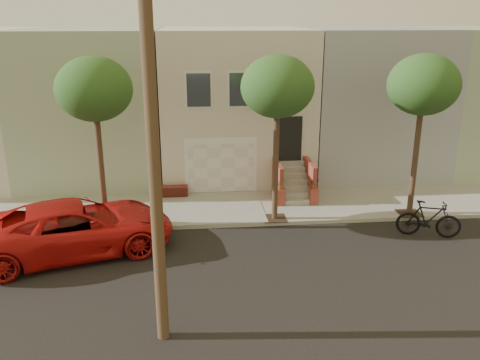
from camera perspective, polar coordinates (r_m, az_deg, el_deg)
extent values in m
plane|color=black|center=(16.36, 2.62, -10.18)|extent=(90.00, 90.00, 0.00)
cube|color=#99978B|center=(21.16, 0.60, -3.14)|extent=(40.00, 3.70, 0.15)
cube|color=beige|center=(25.86, -0.76, 9.02)|extent=(7.00, 8.00, 7.00)
cube|color=gray|center=(26.20, -15.92, 8.45)|extent=(6.50, 8.00, 7.00)
cube|color=#92949A|center=(27.28, 13.81, 8.98)|extent=(6.50, 8.00, 7.00)
cube|color=silver|center=(22.42, -2.18, 1.67)|extent=(3.20, 0.12, 2.50)
cube|color=silver|center=(22.40, -2.17, 1.38)|extent=(2.90, 0.06, 2.20)
cube|color=#99978B|center=(21.06, -1.83, -3.01)|extent=(3.20, 3.70, 0.02)
cube|color=maroon|center=(22.42, -7.72, -1.25)|extent=(1.40, 0.45, 0.44)
cube|color=black|center=(22.46, 5.74, 4.66)|extent=(1.00, 0.06, 2.00)
cube|color=#3F4751|center=(21.63, -4.70, 10.10)|extent=(1.00, 0.06, 1.40)
cube|color=silver|center=(21.65, -4.70, 10.11)|extent=(1.15, 0.05, 1.55)
cube|color=#3F4751|center=(21.73, 0.13, 10.20)|extent=(1.00, 0.06, 1.40)
cube|color=silver|center=(21.75, 0.12, 10.21)|extent=(1.15, 0.05, 1.55)
cube|color=#3F4751|center=(21.98, 4.88, 10.23)|extent=(1.00, 0.06, 1.40)
cube|color=silver|center=(22.00, 4.87, 10.23)|extent=(1.15, 0.05, 1.55)
cube|color=#99978B|center=(21.46, 6.45, -2.45)|extent=(1.20, 0.28, 0.20)
cube|color=#99978B|center=(21.64, 6.32, -1.70)|extent=(1.20, 0.28, 0.20)
cube|color=#99978B|center=(21.84, 6.19, -0.95)|extent=(1.20, 0.28, 0.20)
cube|color=#99978B|center=(22.03, 6.07, -0.22)|extent=(1.20, 0.28, 0.20)
cube|color=#99978B|center=(22.23, 5.94, 0.49)|extent=(1.20, 0.28, 0.20)
cube|color=#99978B|center=(22.43, 5.82, 1.19)|extent=(1.20, 0.28, 0.20)
cube|color=#99978B|center=(22.64, 5.70, 1.89)|extent=(1.20, 0.28, 0.20)
cube|color=brown|center=(21.87, 4.28, -0.03)|extent=(0.18, 1.96, 1.60)
cube|color=brown|center=(22.15, 7.85, 0.08)|extent=(0.18, 1.96, 1.60)
cube|color=brown|center=(21.20, 4.65, -1.93)|extent=(0.35, 0.35, 0.70)
imported|color=#1D4619|center=(21.01, 4.69, -0.46)|extent=(0.40, 0.35, 0.45)
cube|color=brown|center=(21.49, 8.33, -1.79)|extent=(0.35, 0.35, 0.70)
imported|color=#1D4619|center=(21.30, 8.40, -0.34)|extent=(0.41, 0.35, 0.45)
cube|color=#2D2116|center=(19.97, -14.89, -4.88)|extent=(0.90, 0.90, 0.02)
cylinder|color=#39251A|center=(19.27, -15.39, 0.87)|extent=(0.22, 0.22, 4.20)
ellipsoid|color=#1D4619|center=(18.62, -16.18, 9.86)|extent=(2.70, 2.57, 2.29)
cube|color=#2D2116|center=(19.92, 3.92, -4.33)|extent=(0.90, 0.90, 0.02)
cylinder|color=#39251A|center=(19.22, 4.05, 1.45)|extent=(0.22, 0.22, 4.20)
ellipsoid|color=#1D4619|center=(18.58, 4.26, 10.50)|extent=(2.70, 2.57, 2.29)
cube|color=#2D2116|center=(21.48, 18.58, -3.57)|extent=(0.90, 0.90, 0.02)
cylinder|color=#39251A|center=(20.83, 19.15, 1.79)|extent=(0.22, 0.22, 4.20)
ellipsoid|color=#1D4619|center=(20.24, 20.05, 10.10)|extent=(2.70, 2.57, 2.29)
cylinder|color=#42301E|center=(11.42, -9.81, 3.88)|extent=(0.30, 0.30, 10.00)
imported|color=red|center=(18.02, -18.07, -5.15)|extent=(7.11, 4.74, 1.81)
imported|color=black|center=(19.68, 20.57, -4.14)|extent=(2.37, 1.31, 1.37)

